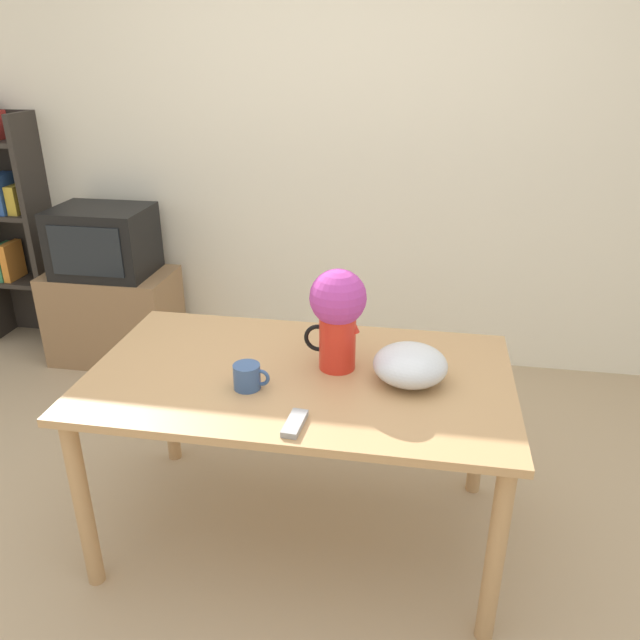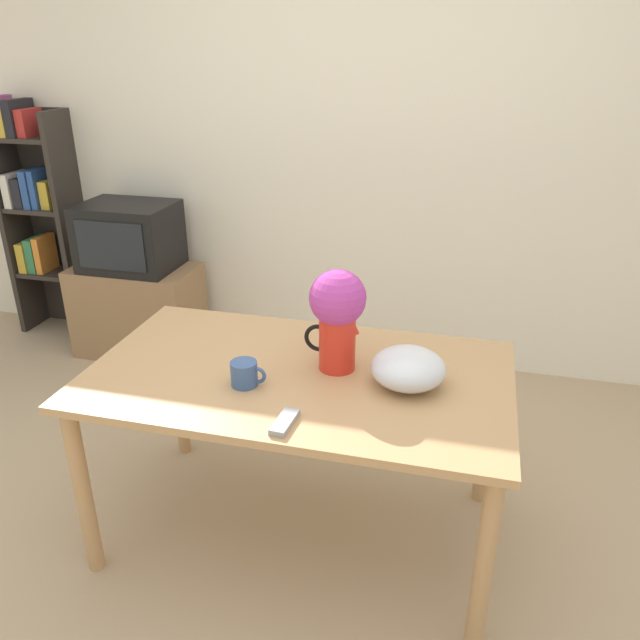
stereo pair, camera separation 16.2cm
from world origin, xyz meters
TOP-DOWN VIEW (x-y plane):
  - ground_plane at (0.00, 0.00)m, footprint 12.00×12.00m
  - wall_back at (0.00, 1.85)m, footprint 8.00×0.05m
  - table at (0.07, 0.22)m, footprint 1.51×0.88m
  - flower_vase at (0.19, 0.28)m, footprint 0.22×0.20m
  - coffee_mug at (-0.09, 0.08)m, footprint 0.13×0.09m
  - white_bowl at (0.46, 0.22)m, footprint 0.26×0.26m
  - remote_control at (0.12, -0.12)m, footprint 0.06×0.15m
  - tv_stand at (-1.37, 1.52)m, footprint 0.75×0.42m
  - tv_set at (-1.37, 1.52)m, footprint 0.54×0.41m
  - bookshelf at (-2.11, 1.71)m, footprint 0.46×0.27m

SIDE VIEW (x-z plane):
  - ground_plane at x=0.00m, z-range 0.00..0.00m
  - tv_stand at x=-1.37m, z-range 0.00..0.56m
  - table at x=0.07m, z-range 0.28..1.01m
  - remote_control at x=0.12m, z-range 0.73..0.75m
  - tv_set at x=-1.37m, z-range 0.56..0.95m
  - coffee_mug at x=-0.09m, z-range 0.73..0.82m
  - white_bowl at x=0.46m, z-range 0.73..0.86m
  - bookshelf at x=-2.11m, z-range 0.08..1.60m
  - flower_vase at x=0.19m, z-range 0.77..1.14m
  - wall_back at x=0.00m, z-range 0.00..2.60m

